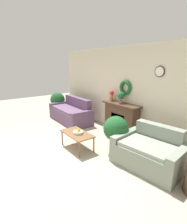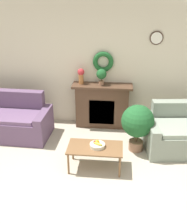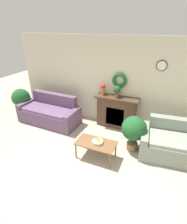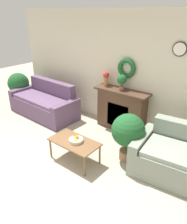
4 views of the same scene
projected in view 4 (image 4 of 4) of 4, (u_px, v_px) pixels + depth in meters
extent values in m
plane|color=#ADA38E|center=(30.00, 187.00, 3.59)|extent=(16.00, 16.00, 0.00)
cube|color=beige|center=(124.00, 72.00, 5.01)|extent=(6.80, 0.06, 2.70)
cylinder|color=#382319|center=(180.00, 49.00, 4.04)|extent=(0.27, 0.02, 0.27)
cylinder|color=white|center=(180.00, 49.00, 4.03)|extent=(0.23, 0.01, 0.23)
torus|color=#1E5628|center=(126.00, 68.00, 4.84)|extent=(0.44, 0.10, 0.44)
cube|color=#4C3323|center=(121.00, 111.00, 5.18)|extent=(1.17, 0.34, 0.95)
cube|color=black|center=(118.00, 116.00, 5.09)|extent=(0.56, 0.02, 0.57)
cube|color=orange|center=(117.00, 119.00, 5.12)|extent=(0.45, 0.01, 0.32)
cube|color=#4C3323|center=(122.00, 91.00, 4.94)|extent=(1.31, 0.41, 0.05)
cube|color=#604766|center=(41.00, 108.00, 5.93)|extent=(1.66, 0.73, 0.46)
cube|color=#604766|center=(53.00, 96.00, 6.13)|extent=(1.65, 0.24, 0.91)
cube|color=#604766|center=(24.00, 97.00, 6.50)|extent=(0.19, 0.88, 0.60)
cube|color=#604766|center=(66.00, 114.00, 5.43)|extent=(0.19, 0.88, 0.60)
cube|color=#6A4E70|center=(40.00, 99.00, 5.81)|extent=(1.60, 0.67, 0.08)
cube|color=gray|center=(174.00, 166.00, 3.69)|extent=(1.17, 0.89, 0.47)
cube|color=gray|center=(183.00, 143.00, 3.99)|extent=(1.11, 0.34, 0.85)
cube|color=gray|center=(142.00, 148.00, 4.05)|extent=(0.28, 1.00, 0.61)
cube|color=gray|center=(177.00, 153.00, 3.58)|extent=(1.12, 0.82, 0.08)
cube|color=brown|center=(74.00, 142.00, 4.05)|extent=(0.95, 0.51, 0.03)
cylinder|color=brown|center=(51.00, 148.00, 4.23)|extent=(0.04, 0.04, 0.41)
cylinder|color=brown|center=(84.00, 166.00, 3.74)|extent=(0.04, 0.04, 0.41)
cylinder|color=brown|center=(67.00, 139.00, 4.54)|extent=(0.04, 0.04, 0.41)
cylinder|color=brown|center=(100.00, 155.00, 4.05)|extent=(0.04, 0.04, 0.41)
cylinder|color=beige|center=(76.00, 140.00, 4.02)|extent=(0.26, 0.26, 0.06)
sphere|color=#B2231E|center=(75.00, 137.00, 4.04)|extent=(0.07, 0.07, 0.07)
sphere|color=orange|center=(76.00, 137.00, 4.02)|extent=(0.08, 0.08, 0.08)
ellipsoid|color=yellow|center=(75.00, 139.00, 3.97)|extent=(0.17, 0.11, 0.04)
cylinder|color=#AD6B38|center=(106.00, 81.00, 5.18)|extent=(0.11, 0.11, 0.21)
sphere|color=#B72D33|center=(106.00, 75.00, 5.11)|extent=(0.15, 0.15, 0.15)
cylinder|color=#8E664C|center=(121.00, 88.00, 4.94)|extent=(0.11, 0.11, 0.09)
cylinder|color=#4C3823|center=(121.00, 85.00, 4.90)|extent=(0.02, 0.02, 0.06)
sphere|color=#1E5628|center=(122.00, 79.00, 4.85)|extent=(0.22, 0.22, 0.22)
cylinder|color=#8E664C|center=(21.00, 100.00, 6.79)|extent=(0.28, 0.28, 0.21)
cylinder|color=#4C3823|center=(20.00, 94.00, 6.71)|extent=(0.05, 0.05, 0.17)
sphere|color=#1E5628|center=(18.00, 83.00, 6.56)|extent=(0.63, 0.63, 0.63)
cylinder|color=#8E664C|center=(126.00, 154.00, 4.24)|extent=(0.28, 0.28, 0.19)
cylinder|color=#4C3823|center=(127.00, 146.00, 4.16)|extent=(0.04, 0.04, 0.17)
sphere|color=#1E5628|center=(128.00, 130.00, 4.01)|extent=(0.62, 0.62, 0.62)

